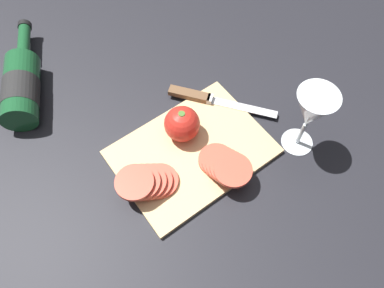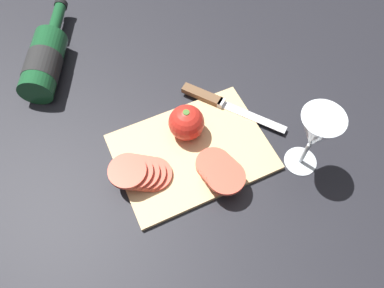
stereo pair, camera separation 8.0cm
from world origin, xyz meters
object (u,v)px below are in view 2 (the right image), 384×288
object	(u,v)px
wine_bottle	(45,61)
whole_tomato	(186,123)
knife	(212,99)
tomato_slice_stack_far	(220,170)
tomato_slice_stack_near	(141,173)
wine_glass	(316,134)

from	to	relation	value
wine_bottle	whole_tomato	xyz separation A→B (m)	(0.24, -0.31, 0.01)
whole_tomato	knife	size ratio (longest dim) A/B	0.36
knife	tomato_slice_stack_far	distance (m)	0.19
whole_tomato	tomato_slice_stack_far	size ratio (longest dim) A/B	0.62
whole_tomato	knife	distance (m)	0.11
whole_tomato	tomato_slice_stack_far	bearing A→B (deg)	-81.51
wine_bottle	tomato_slice_stack_near	size ratio (longest dim) A/B	2.35
knife	tomato_slice_stack_near	xyz separation A→B (m)	(-0.22, -0.12, 0.02)
wine_bottle	whole_tomato	distance (m)	0.39
whole_tomato	tomato_slice_stack_near	distance (m)	0.15
wine_bottle	tomato_slice_stack_far	xyz separation A→B (m)	(0.26, -0.44, -0.01)
whole_tomato	wine_bottle	bearing A→B (deg)	127.05
wine_glass	tomato_slice_stack_far	xyz separation A→B (m)	(-0.18, 0.04, -0.09)
wine_bottle	wine_glass	world-z (taller)	wine_glass
tomato_slice_stack_near	tomato_slice_stack_far	bearing A→B (deg)	-22.89
wine_glass	whole_tomato	bearing A→B (deg)	139.85
wine_bottle	tomato_slice_stack_far	distance (m)	0.51
tomato_slice_stack_far	wine_glass	bearing A→B (deg)	-13.12
tomato_slice_stack_near	tomato_slice_stack_far	size ratio (longest dim) A/B	0.99
wine_glass	tomato_slice_stack_far	distance (m)	0.20
wine_bottle	knife	xyz separation A→B (m)	(0.33, -0.26, -0.02)
wine_bottle	tomato_slice_stack_near	xyz separation A→B (m)	(0.11, -0.38, -0.01)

